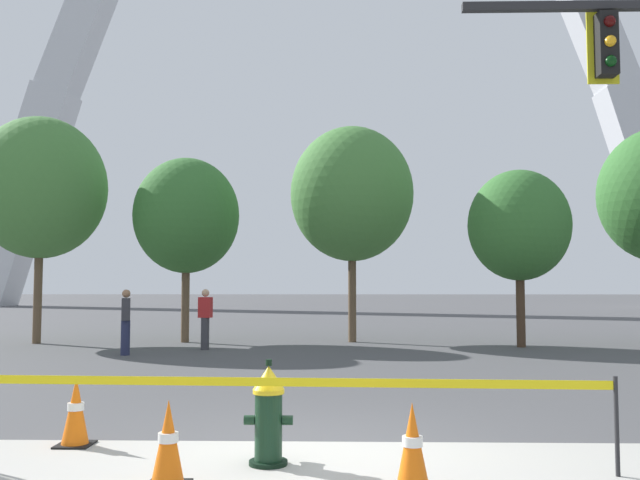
{
  "coord_description": "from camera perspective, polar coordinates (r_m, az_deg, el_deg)",
  "views": [
    {
      "loc": [
        0.15,
        -6.97,
        1.69
      ],
      "look_at": [
        -0.15,
        5.0,
        2.5
      ],
      "focal_mm": 37.73,
      "sensor_mm": 36.0,
      "label": 1
    }
  ],
  "objects": [
    {
      "name": "pedestrian_walking_left",
      "position": [
        18.08,
        -9.71,
        -6.58
      ],
      "size": [
        0.38,
        0.27,
        1.59
      ],
      "color": "#38383D",
      "rests_on": "ground"
    },
    {
      "name": "caution_tape_barrier",
      "position": [
        6.35,
        -3.69,
        -13.52
      ],
      "size": [
        6.1,
        0.3,
        0.88
      ],
      "color": "#232326",
      "rests_on": "ground"
    },
    {
      "name": "pedestrian_standing_center",
      "position": [
        17.11,
        -16.15,
        -6.64
      ],
      "size": [
        0.29,
        0.38,
        1.59
      ],
      "color": "#232847",
      "rests_on": "ground"
    },
    {
      "name": "fire_hydrant",
      "position": [
        6.57,
        -4.38,
        -14.59
      ],
      "size": [
        0.46,
        0.48,
        0.99
      ],
      "color": "black",
      "rests_on": "ground"
    },
    {
      "name": "traffic_cone_curb_edge",
      "position": [
        5.81,
        7.85,
        -17.09
      ],
      "size": [
        0.36,
        0.36,
        0.73
      ],
      "color": "black",
      "rests_on": "ground"
    },
    {
      "name": "tree_left_mid",
      "position": [
        20.64,
        -11.25,
        2.03
      ],
      "size": [
        3.16,
        3.16,
        5.53
      ],
      "color": "brown",
      "rests_on": "ground"
    },
    {
      "name": "traffic_cone_by_hydrant",
      "position": [
        7.75,
        -20.01,
        -13.54
      ],
      "size": [
        0.36,
        0.36,
        0.73
      ],
      "color": "black",
      "rests_on": "ground"
    },
    {
      "name": "ground_plane",
      "position": [
        7.17,
        0.22,
        -17.5
      ],
      "size": [
        240.0,
        240.0,
        0.0
      ],
      "primitive_type": "plane",
      "color": "#474749"
    },
    {
      "name": "monument_arch",
      "position": [
        58.93,
        1.23,
        18.44
      ],
      "size": [
        59.88,
        3.24,
        54.9
      ],
      "color": "silver",
      "rests_on": "ground"
    },
    {
      "name": "tree_center_right",
      "position": [
        19.44,
        16.52,
        1.19
      ],
      "size": [
        2.8,
        2.8,
        4.9
      ],
      "color": "#473323",
      "rests_on": "ground"
    },
    {
      "name": "tree_center_left",
      "position": [
        20.43,
        2.72,
        3.91
      ],
      "size": [
        3.72,
        3.72,
        6.51
      ],
      "color": "brown",
      "rests_on": "ground"
    },
    {
      "name": "tree_far_left",
      "position": [
        21.56,
        -22.6,
        4.1
      ],
      "size": [
        3.81,
        3.81,
        6.67
      ],
      "color": "brown",
      "rests_on": "ground"
    },
    {
      "name": "traffic_cone_mid_sidewalk",
      "position": [
        6.03,
        -12.76,
        -16.54
      ],
      "size": [
        0.36,
        0.36,
        0.73
      ],
      "color": "black",
      "rests_on": "ground"
    }
  ]
}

